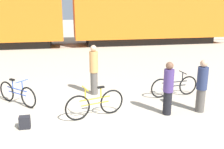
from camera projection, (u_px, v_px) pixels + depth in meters
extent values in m
plane|color=#B2A893|center=(82.00, 121.00, 7.39)|extent=(80.00, 80.00, 0.00)
cube|color=black|center=(149.00, 40.00, 20.68)|extent=(9.80, 2.22, 0.55)
cube|color=orange|center=(150.00, 14.00, 20.13)|extent=(11.66, 2.96, 3.45)
cube|color=#4C4238|center=(70.00, 47.00, 18.98)|extent=(36.16, 0.07, 0.01)
cube|color=#4C4238|center=(69.00, 44.00, 20.34)|extent=(36.16, 0.07, 0.01)
torus|color=black|center=(78.00, 108.00, 7.32)|extent=(0.73, 0.25, 0.74)
torus|color=black|center=(112.00, 102.00, 7.77)|extent=(0.73, 0.25, 0.74)
cylinder|color=gold|center=(95.00, 98.00, 7.49)|extent=(0.91, 0.29, 0.04)
cylinder|color=gold|center=(95.00, 104.00, 7.54)|extent=(0.83, 0.27, 0.04)
cylinder|color=gold|center=(101.00, 92.00, 7.53)|extent=(0.04, 0.04, 0.31)
cube|color=black|center=(101.00, 87.00, 7.49)|extent=(0.21, 0.13, 0.05)
cylinder|color=gold|center=(85.00, 94.00, 7.32)|extent=(0.04, 0.04, 0.35)
cylinder|color=gold|center=(85.00, 88.00, 7.27)|extent=(0.16, 0.45, 0.03)
torus|color=black|center=(188.00, 85.00, 9.34)|extent=(0.69, 0.12, 0.69)
torus|color=black|center=(160.00, 88.00, 9.04)|extent=(0.69, 0.12, 0.69)
cylinder|color=black|center=(175.00, 82.00, 9.14)|extent=(0.96, 0.14, 0.04)
cylinder|color=black|center=(174.00, 86.00, 9.18)|extent=(0.87, 0.13, 0.04)
cylinder|color=black|center=(170.00, 78.00, 9.05)|extent=(0.04, 0.04, 0.29)
cube|color=black|center=(170.00, 74.00, 9.01)|extent=(0.21, 0.10, 0.05)
cylinder|color=black|center=(183.00, 77.00, 9.18)|extent=(0.04, 0.04, 0.32)
cylinder|color=black|center=(183.00, 72.00, 9.13)|extent=(0.08, 0.46, 0.03)
torus|color=black|center=(28.00, 97.00, 8.18)|extent=(0.54, 0.51, 0.69)
torus|color=black|center=(7.00, 91.00, 8.73)|extent=(0.54, 0.51, 0.69)
cylinder|color=#3351B7|center=(17.00, 89.00, 8.41)|extent=(0.71, 0.67, 0.04)
cylinder|color=#3351B7|center=(17.00, 93.00, 8.45)|extent=(0.64, 0.61, 0.04)
cylinder|color=#3351B7|center=(13.00, 84.00, 8.47)|extent=(0.04, 0.04, 0.29)
cube|color=black|center=(12.00, 80.00, 8.43)|extent=(0.20, 0.20, 0.05)
cylinder|color=#3351B7|center=(22.00, 86.00, 8.21)|extent=(0.04, 0.04, 0.32)
cylinder|color=#3351B7|center=(22.00, 81.00, 8.17)|extent=(0.34, 0.36, 0.03)
cylinder|color=black|center=(167.00, 103.00, 7.72)|extent=(0.25, 0.25, 0.71)
cylinder|color=#473370|center=(169.00, 81.00, 7.53)|extent=(0.30, 0.30, 0.67)
sphere|color=brown|center=(170.00, 66.00, 7.41)|extent=(0.22, 0.22, 0.22)
cylinder|color=#514C47|center=(94.00, 83.00, 9.38)|extent=(0.26, 0.26, 0.82)
cylinder|color=tan|center=(94.00, 62.00, 9.16)|extent=(0.30, 0.30, 0.75)
sphere|color=tan|center=(93.00, 48.00, 9.03)|extent=(0.22, 0.22, 0.22)
cylinder|color=#514C47|center=(200.00, 100.00, 7.91)|extent=(0.27, 0.27, 0.72)
cylinder|color=navy|center=(203.00, 78.00, 7.72)|extent=(0.31, 0.31, 0.68)
sphere|color=tan|center=(204.00, 63.00, 7.60)|extent=(0.22, 0.22, 0.22)
cube|color=black|center=(25.00, 122.00, 6.91)|extent=(0.28, 0.20, 0.34)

